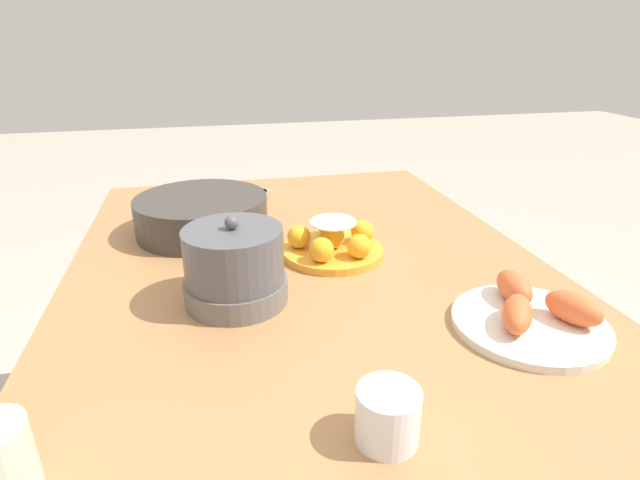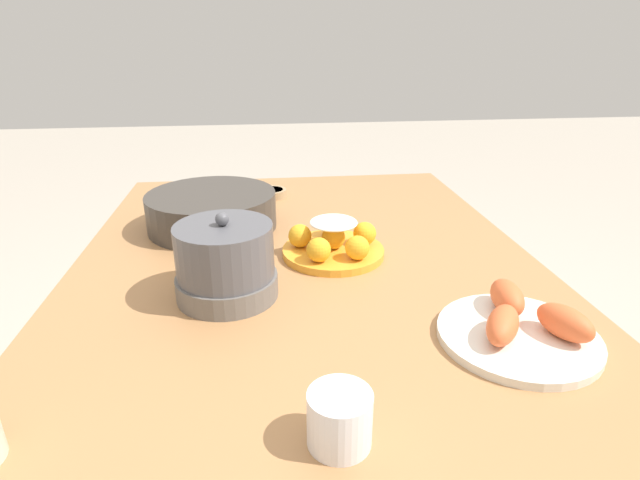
# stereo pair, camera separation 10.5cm
# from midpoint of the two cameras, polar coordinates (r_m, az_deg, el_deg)

# --- Properties ---
(dining_table) EXTENTS (1.29, 0.97, 0.73)m
(dining_table) POSITION_cam_midpoint_polar(r_m,az_deg,el_deg) (1.10, 1.25, -6.70)
(dining_table) COLOR #A87547
(dining_table) RESTS_ON ground_plane
(cake_plate) EXTENTS (0.22, 0.22, 0.08)m
(cake_plate) POSITION_cam_midpoint_polar(r_m,az_deg,el_deg) (1.07, 4.41, -0.34)
(cake_plate) COLOR gold
(cake_plate) RESTS_ON dining_table
(serving_bowl) EXTENTS (0.31, 0.31, 0.09)m
(serving_bowl) POSITION_cam_midpoint_polar(r_m,az_deg,el_deg) (1.23, -9.89, 3.46)
(serving_bowl) COLOR #3D3833
(serving_bowl) RESTS_ON dining_table
(sauce_bowl) EXTENTS (0.08, 0.08, 0.02)m
(sauce_bowl) POSITION_cam_midpoint_polar(r_m,az_deg,el_deg) (1.46, -3.47, 5.40)
(sauce_bowl) COLOR tan
(sauce_bowl) RESTS_ON dining_table
(seafood_platter) EXTENTS (0.25, 0.25, 0.06)m
(seafood_platter) POSITION_cam_midpoint_polar(r_m,az_deg,el_deg) (0.87, 25.27, -9.03)
(seafood_platter) COLOR silver
(seafood_platter) RESTS_ON dining_table
(cup_near) EXTENTS (0.08, 0.08, 0.07)m
(cup_near) POSITION_cam_midpoint_polar(r_m,az_deg,el_deg) (0.61, 7.47, -19.78)
(cup_near) COLOR white
(cup_near) RESTS_ON dining_table
(warming_pot) EXTENTS (0.18, 0.18, 0.16)m
(warming_pot) POSITION_cam_midpoint_polar(r_m,az_deg,el_deg) (0.89, -7.46, -2.62)
(warming_pot) COLOR #66605B
(warming_pot) RESTS_ON dining_table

